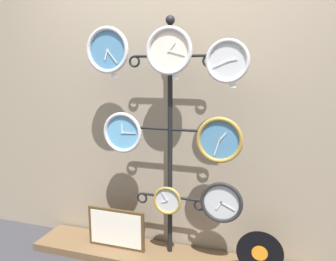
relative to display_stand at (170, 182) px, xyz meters
The scene contains 15 objects.
shop_wall 0.79m from the display_stand, 90.00° to the left, with size 4.40×0.04×2.80m.
low_shelf 0.60m from the display_stand, 90.00° to the right, with size 2.20×0.36×0.06m.
display_stand is the anchor object (origin of this frame).
clock_top_left 1.07m from the display_stand, 165.48° to the right, with size 0.33×0.04×0.33m.
clock_top_center 0.96m from the display_stand, 76.90° to the right, with size 0.33×0.04×0.33m.
clock_top_right 0.99m from the display_stand, 14.41° to the right, with size 0.28×0.04×0.28m.
clock_middle_left 0.52m from the display_stand, 162.62° to the right, with size 0.30×0.04×0.30m.
clock_middle_right 0.55m from the display_stand, 16.57° to the right, with size 0.31×0.04×0.31m.
clock_bottom_center 0.14m from the display_stand, 85.10° to the right, with size 0.21×0.04×0.21m.
clock_bottom_right 0.42m from the display_stand, 11.23° to the right, with size 0.30×0.04×0.30m.
vinyl_record 0.79m from the display_stand, ahead, with size 0.32×0.01×0.32m.
picture_frame 0.59m from the display_stand, 168.81° to the right, with size 0.48×0.02×0.33m.
price_tag_upper 0.89m from the display_stand, 163.85° to the right, with size 0.04×0.00×0.03m.
price_tag_mid 0.79m from the display_stand, 54.96° to the right, with size 0.04×0.00×0.03m.
price_tag_lower 0.87m from the display_stand, 13.35° to the right, with size 0.04×0.00×0.03m.
Camera 1 is at (0.70, -1.83, 1.46)m, focal length 35.00 mm.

